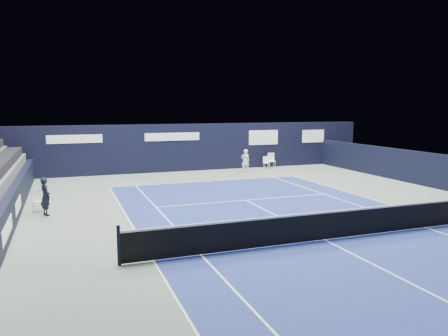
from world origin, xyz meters
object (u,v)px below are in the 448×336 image
Objects in this scene: folding_chair_back_a at (271,158)px; tennis_player at (245,161)px; folding_chair_back_b at (266,162)px; tennis_net at (325,225)px; line_judge_chair at (37,199)px.

tennis_player is at bearing -141.20° from folding_chair_back_a.
tennis_net is at bearing -102.96° from folding_chair_back_b.
folding_chair_back_b is 16.46m from line_judge_chair.
tennis_net is 8.63× the size of tennis_player.
folding_chair_back_a is 1.28× the size of folding_chair_back_b.
tennis_net is (8.74, -7.32, -0.01)m from line_judge_chair.
tennis_net is at bearing -98.77° from folding_chair_back_a.
folding_chair_back_b is 0.89× the size of line_judge_chair.
folding_chair_back_b is at bearing 70.78° from tennis_net.
line_judge_chair is at bearing 140.06° from tennis_net.
folding_chair_back_a is 0.46m from folding_chair_back_b.
tennis_player reaches higher than folding_chair_back_a.
folding_chair_back_a is 0.08× the size of tennis_net.
line_judge_chair is at bearing -143.33° from folding_chair_back_b.
folding_chair_back_b is at bearing 31.34° from tennis_player.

